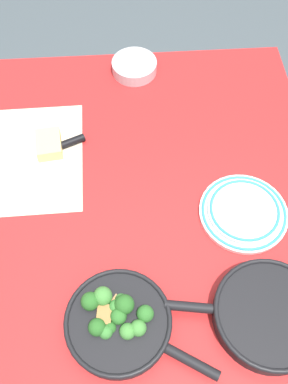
{
  "coord_description": "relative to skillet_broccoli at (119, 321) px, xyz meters",
  "views": [
    {
      "loc": [
        0.62,
        -0.04,
        1.77
      ],
      "look_at": [
        0.0,
        0.0,
        0.75
      ],
      "focal_mm": 40.0,
      "sensor_mm": 36.0,
      "label": 1
    }
  ],
  "objects": [
    {
      "name": "ground_plane",
      "position": [
        -0.35,
        0.08,
        -0.76
      ],
      "size": [
        14.0,
        14.0,
        0.0
      ],
      "primitive_type": "plane",
      "color": "#424C51"
    },
    {
      "name": "cheese_block",
      "position": [
        -0.54,
        -0.19,
        -0.01
      ],
      "size": [
        0.11,
        0.08,
        0.04
      ],
      "color": "#EFD67A",
      "rests_on": "dining_table_red"
    },
    {
      "name": "skillet_broccoli",
      "position": [
        0.0,
        0.0,
        0.0
      ],
      "size": [
        0.27,
        0.35,
        0.08
      ],
      "rotation": [
        0.0,
        0.0,
        1.02
      ],
      "color": "black",
      "rests_on": "dining_table_red"
    },
    {
      "name": "prep_bowl_steel",
      "position": [
        -0.85,
        0.09,
        -0.01
      ],
      "size": [
        0.15,
        0.15,
        0.04
      ],
      "color": "#B7B7BC",
      "rests_on": "dining_table_red"
    },
    {
      "name": "grater_knife",
      "position": [
        -0.53,
        -0.17,
        -0.02
      ],
      "size": [
        0.12,
        0.24,
        0.02
      ],
      "rotation": [
        0.0,
        0.0,
        5.1
      ],
      "color": "silver",
      "rests_on": "dining_table_red"
    },
    {
      "name": "dinner_plate_stack",
      "position": [
        -0.28,
        0.35,
        -0.01
      ],
      "size": [
        0.24,
        0.24,
        0.03
      ],
      "color": "white",
      "rests_on": "dining_table_red"
    },
    {
      "name": "dining_table_red",
      "position": [
        -0.35,
        0.08,
        -0.1
      ],
      "size": [
        1.17,
        1.03,
        0.73
      ],
      "color": "red",
      "rests_on": "ground_plane"
    },
    {
      "name": "skillet_eggs",
      "position": [
        0.01,
        0.35,
        -0.0
      ],
      "size": [
        0.27,
        0.38,
        0.05
      ],
      "rotation": [
        0.0,
        0.0,
        4.56
      ],
      "color": "black",
      "rests_on": "dining_table_red"
    },
    {
      "name": "parchment_sheet",
      "position": [
        -0.51,
        -0.24,
        -0.03
      ],
      "size": [
        0.4,
        0.29,
        0.0
      ],
      "color": "beige",
      "rests_on": "dining_table_red"
    }
  ]
}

